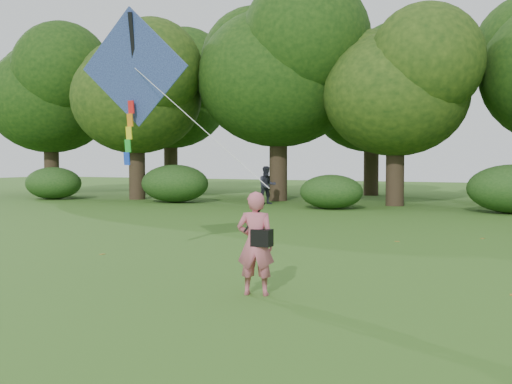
% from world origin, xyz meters
% --- Properties ---
extents(ground, '(100.00, 100.00, 0.00)m').
position_xyz_m(ground, '(0.00, 0.00, 0.00)').
color(ground, '#265114').
rests_on(ground, ground).
extents(man_kite_flyer, '(0.66, 0.51, 1.59)m').
position_xyz_m(man_kite_flyer, '(0.14, 0.56, 0.80)').
color(man_kite_flyer, '#C55D6F').
rests_on(man_kite_flyer, ground).
extents(bystander_left, '(1.07, 1.03, 1.74)m').
position_xyz_m(bystander_left, '(-7.53, 18.53, 0.87)').
color(bystander_left, '#23242E').
rests_on(bystander_left, ground).
extents(crossbody_bag, '(0.43, 0.20, 0.67)m').
position_xyz_m(crossbody_bag, '(0.25, 0.53, 0.90)').
color(crossbody_bag, black).
rests_on(crossbody_bag, ground).
extents(flying_kite, '(4.97, 2.27, 3.44)m').
position_xyz_m(flying_kite, '(-3.39, 2.44, 3.86)').
color(flying_kite, '#24419D').
rests_on(flying_kite, ground).
extents(tree_line, '(54.70, 15.30, 9.48)m').
position_xyz_m(tree_line, '(1.67, 22.88, 5.60)').
color(tree_line, '#3A2D1E').
rests_on(tree_line, ground).
extents(shrub_band, '(39.15, 3.22, 1.88)m').
position_xyz_m(shrub_band, '(-0.72, 17.60, 0.86)').
color(shrub_band, '#264919').
rests_on(shrub_band, ground).
extents(fallen_leaves, '(10.35, 11.43, 0.01)m').
position_xyz_m(fallen_leaves, '(2.37, 4.90, 0.01)').
color(fallen_leaves, olive).
rests_on(fallen_leaves, ground).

